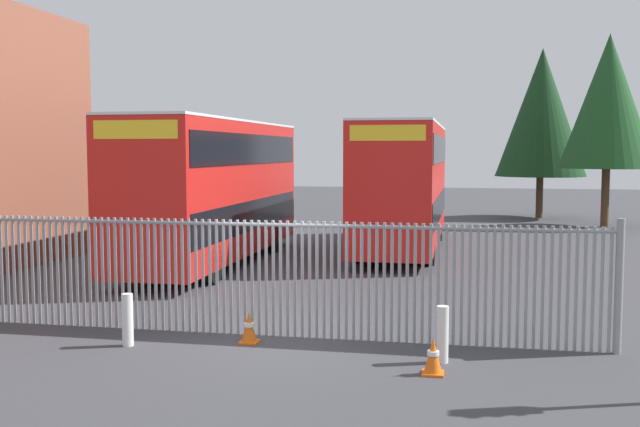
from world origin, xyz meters
TOP-DOWN VIEW (x-y plane):
  - ground_plane at (0.00, 8.00)m, footprint 100.00×100.00m
  - palisade_fence at (-1.49, 0.00)m, footprint 15.21×0.14m
  - double_decker_bus_near_gate at (-4.21, 8.32)m, footprint 2.54×10.81m
  - double_decker_bus_behind_fence_left at (1.25, 12.70)m, footprint 2.54×10.81m
  - bollard_near_left at (-2.48, -1.21)m, footprint 0.20×0.20m
  - bollard_center_front at (3.10, -1.16)m, footprint 0.20×0.20m
  - traffic_cone_by_gate at (-0.39, -0.60)m, footprint 0.34×0.34m
  - traffic_cone_mid_forecourt at (2.99, -1.85)m, footprint 0.34×0.34m
  - tree_tall_back at (7.13, 26.67)m, footprint 4.61×4.61m
  - tree_short_side at (9.66, 22.51)m, footprint 4.27×4.27m

SIDE VIEW (x-z plane):
  - ground_plane at x=0.00m, z-range 0.00..0.00m
  - traffic_cone_by_gate at x=-0.39m, z-range -0.01..0.58m
  - traffic_cone_mid_forecourt at x=2.99m, z-range -0.01..0.58m
  - bollard_near_left at x=-2.48m, z-range 0.00..0.95m
  - bollard_center_front at x=3.10m, z-range 0.00..0.95m
  - palisade_fence at x=-1.49m, z-range 0.00..2.35m
  - double_decker_bus_near_gate at x=-4.21m, z-range 0.21..4.63m
  - double_decker_bus_behind_fence_left at x=1.25m, z-range 0.21..4.63m
  - tree_tall_back at x=7.13m, z-range 1.08..9.86m
  - tree_short_side at x=9.66m, z-range 1.34..10.14m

